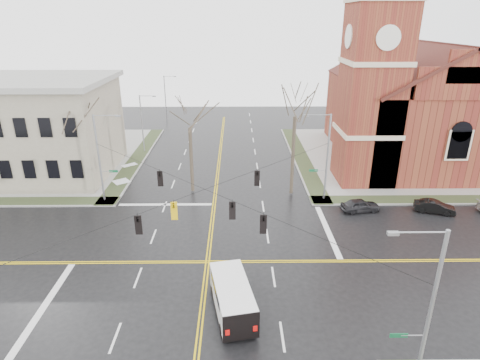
{
  "coord_description": "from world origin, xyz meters",
  "views": [
    {
      "loc": [
        2.26,
        -26.75,
        17.68
      ],
      "look_at": [
        2.61,
        6.0,
        4.5
      ],
      "focal_mm": 30.0,
      "sensor_mm": 36.0,
      "label": 1
    }
  ],
  "objects_px": {
    "signal_pole_se": "(427,308)",
    "streetlight_north_b": "(166,96)",
    "signal_pole_ne": "(326,155)",
    "tree_nw_near": "(190,124)",
    "tree_nw_far": "(75,123)",
    "streetlight_north_a": "(143,121)",
    "cargo_van": "(232,294)",
    "church": "(411,96)",
    "parked_car_a": "(360,205)",
    "signal_pole_nw": "(100,156)",
    "parked_car_b": "(435,207)",
    "tree_ne": "(295,111)"
  },
  "relations": [
    {
      "from": "streetlight_north_b",
      "to": "tree_ne",
      "type": "distance_m",
      "value": 40.04
    },
    {
      "from": "streetlight_north_b",
      "to": "signal_pole_nw",
      "type": "bearing_deg",
      "value": -91.05
    },
    {
      "from": "streetlight_north_a",
      "to": "parked_car_b",
      "type": "relative_size",
      "value": 2.12
    },
    {
      "from": "signal_pole_nw",
      "to": "parked_car_a",
      "type": "xyz_separation_m",
      "value": [
        25.81,
        -2.74,
        -4.3
      ]
    },
    {
      "from": "signal_pole_nw",
      "to": "signal_pole_se",
      "type": "height_order",
      "value": "same"
    },
    {
      "from": "signal_pole_ne",
      "to": "tree_nw_near",
      "type": "relative_size",
      "value": 0.85
    },
    {
      "from": "church",
      "to": "signal_pole_se",
      "type": "height_order",
      "value": "church"
    },
    {
      "from": "signal_pole_ne",
      "to": "tree_nw_near",
      "type": "bearing_deg",
      "value": 170.57
    },
    {
      "from": "tree_nw_near",
      "to": "signal_pole_se",
      "type": "bearing_deg",
      "value": -61.33
    },
    {
      "from": "cargo_van",
      "to": "tree_nw_far",
      "type": "relative_size",
      "value": 0.56
    },
    {
      "from": "tree_nw_far",
      "to": "tree_ne",
      "type": "bearing_deg",
      "value": -2.75
    },
    {
      "from": "signal_pole_ne",
      "to": "parked_car_b",
      "type": "bearing_deg",
      "value": -16.62
    },
    {
      "from": "tree_nw_far",
      "to": "tree_ne",
      "type": "xyz_separation_m",
      "value": [
        22.61,
        -1.09,
        1.46
      ]
    },
    {
      "from": "signal_pole_nw",
      "to": "parked_car_b",
      "type": "height_order",
      "value": "signal_pole_nw"
    },
    {
      "from": "signal_pole_nw",
      "to": "streetlight_north_a",
      "type": "bearing_deg",
      "value": 87.68
    },
    {
      "from": "signal_pole_se",
      "to": "streetlight_north_b",
      "type": "distance_m",
      "value": 63.43
    },
    {
      "from": "church",
      "to": "streetlight_north_b",
      "type": "bearing_deg",
      "value": 146.75
    },
    {
      "from": "tree_nw_near",
      "to": "tree_nw_far",
      "type": "bearing_deg",
      "value": 178.62
    },
    {
      "from": "signal_pole_se",
      "to": "tree_ne",
      "type": "relative_size",
      "value": 0.71
    },
    {
      "from": "streetlight_north_a",
      "to": "streetlight_north_b",
      "type": "distance_m",
      "value": 20.0
    },
    {
      "from": "tree_nw_far",
      "to": "tree_nw_near",
      "type": "xyz_separation_m",
      "value": [
        11.87,
        -0.29,
        0.01
      ]
    },
    {
      "from": "tree_nw_far",
      "to": "cargo_van",
      "type": "bearing_deg",
      "value": -50.34
    },
    {
      "from": "signal_pole_nw",
      "to": "streetlight_north_a",
      "type": "height_order",
      "value": "signal_pole_nw"
    },
    {
      "from": "cargo_van",
      "to": "tree_nw_far",
      "type": "distance_m",
      "value": 26.37
    },
    {
      "from": "signal_pole_ne",
      "to": "tree_nw_far",
      "type": "xyz_separation_m",
      "value": [
        -25.7,
        2.58,
        2.69
      ]
    },
    {
      "from": "signal_pole_se",
      "to": "tree_nw_near",
      "type": "height_order",
      "value": "tree_nw_near"
    },
    {
      "from": "parked_car_a",
      "to": "tree_nw_far",
      "type": "bearing_deg",
      "value": 70.53
    },
    {
      "from": "signal_pole_nw",
      "to": "parked_car_b",
      "type": "distance_m",
      "value": 33.44
    },
    {
      "from": "signal_pole_se",
      "to": "tree_nw_near",
      "type": "relative_size",
      "value": 0.85
    },
    {
      "from": "parked_car_a",
      "to": "tree_ne",
      "type": "distance_m",
      "value": 11.34
    },
    {
      "from": "signal_pole_nw",
      "to": "streetlight_north_a",
      "type": "relative_size",
      "value": 1.12
    },
    {
      "from": "streetlight_north_a",
      "to": "parked_car_a",
      "type": "xyz_separation_m",
      "value": [
        25.14,
        -19.24,
        -3.82
      ]
    },
    {
      "from": "signal_pole_nw",
      "to": "tree_nw_near",
      "type": "relative_size",
      "value": 0.85
    },
    {
      "from": "parked_car_a",
      "to": "signal_pole_nw",
      "type": "bearing_deg",
      "value": 74.92
    },
    {
      "from": "tree_ne",
      "to": "parked_car_a",
      "type": "bearing_deg",
      "value": -34.13
    },
    {
      "from": "signal_pole_ne",
      "to": "tree_ne",
      "type": "bearing_deg",
      "value": 154.17
    },
    {
      "from": "church",
      "to": "cargo_van",
      "type": "distance_m",
      "value": 38.68
    },
    {
      "from": "cargo_van",
      "to": "parked_car_b",
      "type": "distance_m",
      "value": 24.22
    },
    {
      "from": "tree_nw_far",
      "to": "streetlight_north_a",
      "type": "bearing_deg",
      "value": 75.01
    },
    {
      "from": "parked_car_b",
      "to": "church",
      "type": "bearing_deg",
      "value": 8.6
    },
    {
      "from": "tree_nw_far",
      "to": "church",
      "type": "bearing_deg",
      "value": 15.29
    },
    {
      "from": "signal_pole_nw",
      "to": "parked_car_a",
      "type": "relative_size",
      "value": 2.38
    },
    {
      "from": "streetlight_north_b",
      "to": "cargo_van",
      "type": "xyz_separation_m",
      "value": [
        12.61,
        -53.62,
        -3.2
      ]
    },
    {
      "from": "church",
      "to": "tree_nw_near",
      "type": "relative_size",
      "value": 2.61
    },
    {
      "from": "cargo_van",
      "to": "parked_car_a",
      "type": "xyz_separation_m",
      "value": [
        12.53,
        14.37,
        -0.62
      ]
    },
    {
      "from": "signal_pole_nw",
      "to": "streetlight_north_b",
      "type": "bearing_deg",
      "value": 88.95
    },
    {
      "from": "cargo_van",
      "to": "tree_nw_near",
      "type": "xyz_separation_m",
      "value": [
        -4.47,
        19.42,
        6.38
      ]
    },
    {
      "from": "streetlight_north_a",
      "to": "tree_nw_far",
      "type": "xyz_separation_m",
      "value": [
        -3.72,
        -13.92,
        3.17
      ]
    },
    {
      "from": "tree_nw_near",
      "to": "signal_pole_ne",
      "type": "bearing_deg",
      "value": -9.43
    },
    {
      "from": "signal_pole_nw",
      "to": "parked_car_a",
      "type": "bearing_deg",
      "value": -6.07
    }
  ]
}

